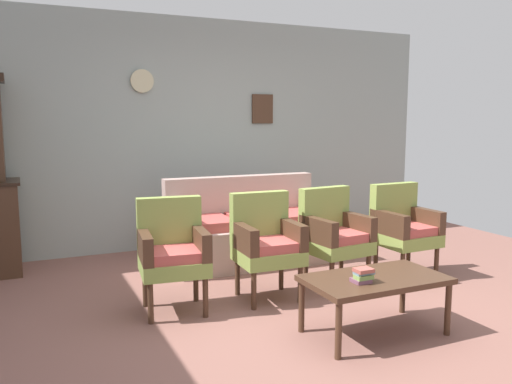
{
  "coord_description": "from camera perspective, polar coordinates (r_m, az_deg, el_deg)",
  "views": [
    {
      "loc": [
        -1.91,
        -3.4,
        1.54
      ],
      "look_at": [
        0.09,
        1.0,
        0.85
      ],
      "focal_mm": 36.68,
      "sensor_mm": 36.0,
      "label": 1
    }
  ],
  "objects": [
    {
      "name": "armchair_near_couch_end",
      "position": [
        4.24,
        -9.08,
        -6.2
      ],
      "size": [
        0.57,
        0.55,
        0.9
      ],
      "color": "#849947",
      "rests_on": "ground"
    },
    {
      "name": "wall_back_with_decor",
      "position": [
        6.33,
        -6.9,
        6.34
      ],
      "size": [
        6.4,
        0.09,
        2.7
      ],
      "color": "#939E99",
      "rests_on": "ground"
    },
    {
      "name": "book_stack_on_table",
      "position": [
        3.69,
        11.57,
        -8.9
      ],
      "size": [
        0.15,
        0.12,
        0.1
      ],
      "color": "#76485D",
      "rests_on": "coffee_table"
    },
    {
      "name": "floral_couch",
      "position": [
        5.65,
        -0.7,
        -4.29
      ],
      "size": [
        1.74,
        0.82,
        0.9
      ],
      "color": "tan",
      "rests_on": "ground"
    },
    {
      "name": "armchair_row_middle",
      "position": [
        4.48,
        1.11,
        -5.33
      ],
      "size": [
        0.54,
        0.51,
        0.9
      ],
      "color": "#849947",
      "rests_on": "ground"
    },
    {
      "name": "coffee_table",
      "position": [
        3.86,
        12.85,
        -9.63
      ],
      "size": [
        1.0,
        0.56,
        0.42
      ],
      "color": "#472D1E",
      "rests_on": "ground"
    },
    {
      "name": "armchair_near_cabinet",
      "position": [
        4.84,
        8.51,
        -4.39
      ],
      "size": [
        0.57,
        0.54,
        0.9
      ],
      "color": "#849947",
      "rests_on": "ground"
    },
    {
      "name": "ground_plane",
      "position": [
        4.19,
        4.65,
        -13.45
      ],
      "size": [
        7.68,
        7.68,
        0.0
      ],
      "primitive_type": "plane",
      "color": "#84564C"
    },
    {
      "name": "armchair_by_doorway",
      "position": [
        5.27,
        15.79,
        -3.59
      ],
      "size": [
        0.54,
        0.51,
        0.9
      ],
      "color": "#849947",
      "rests_on": "ground"
    }
  ]
}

